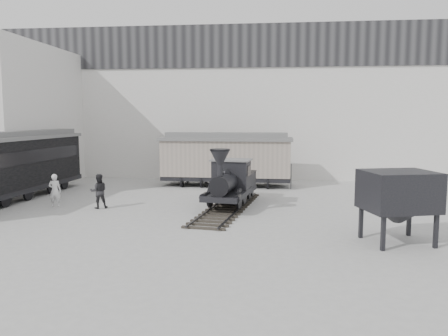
# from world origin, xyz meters

# --- Properties ---
(ground) EXTENTS (90.00, 90.00, 0.00)m
(ground) POSITION_xyz_m (0.00, 0.00, 0.00)
(ground) COLOR #9E9E9B
(north_wall) EXTENTS (34.00, 2.51, 11.00)m
(north_wall) POSITION_xyz_m (0.00, 14.98, 5.55)
(north_wall) COLOR silver
(north_wall) RESTS_ON ground
(west_pavilion) EXTENTS (7.00, 12.11, 9.00)m
(west_pavilion) POSITION_xyz_m (-14.50, 9.96, 4.49)
(west_pavilion) COLOR silver
(west_pavilion) RESTS_ON ground
(locomotive) EXTENTS (3.02, 8.63, 2.99)m
(locomotive) POSITION_xyz_m (0.86, 4.06, 1.10)
(locomotive) COLOR black
(locomotive) RESTS_ON ground
(boxcar) EXTENTS (8.65, 2.87, 3.52)m
(boxcar) POSITION_xyz_m (-0.01, 10.78, 1.85)
(boxcar) COLOR black
(boxcar) RESTS_ON ground
(passenger_coach) EXTENTS (3.50, 13.15, 3.48)m
(passenger_coach) POSITION_xyz_m (-11.26, 4.15, 1.92)
(passenger_coach) COLOR black
(passenger_coach) RESTS_ON ground
(visitor_a) EXTENTS (0.68, 0.51, 1.68)m
(visitor_a) POSITION_xyz_m (-7.89, 3.05, 0.84)
(visitor_a) COLOR silver
(visitor_a) RESTS_ON ground
(visitor_b) EXTENTS (1.03, 0.94, 1.72)m
(visitor_b) POSITION_xyz_m (-5.57, 2.99, 0.86)
(visitor_b) COLOR #252527
(visitor_b) RESTS_ON ground
(coal_hopper) EXTENTS (2.80, 2.49, 2.60)m
(coal_hopper) POSITION_xyz_m (7.41, -1.69, 1.69)
(coal_hopper) COLOR black
(coal_hopper) RESTS_ON ground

